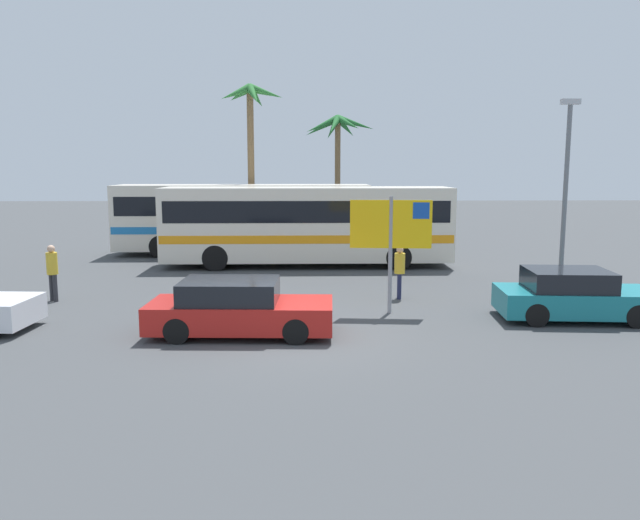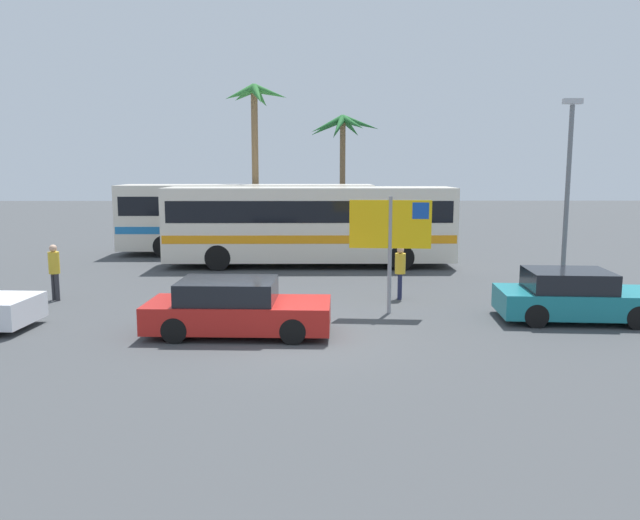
{
  "view_description": "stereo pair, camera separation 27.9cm",
  "coord_description": "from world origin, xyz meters",
  "px_view_note": "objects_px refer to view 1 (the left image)",
  "views": [
    {
      "loc": [
        0.34,
        -14.05,
        3.97
      ],
      "look_at": [
        0.81,
        3.75,
        1.3
      ],
      "focal_mm": 34.83,
      "sensor_mm": 36.0,
      "label": 1
    },
    {
      "loc": [
        0.62,
        -14.05,
        3.97
      ],
      "look_at": [
        0.81,
        3.75,
        1.3
      ],
      "focal_mm": 34.83,
      "sensor_mm": 36.0,
      "label": 2
    }
  ],
  "objects_px": {
    "pedestrian_by_bus": "(400,268)",
    "pedestrian_near_sign": "(52,268)",
    "car_teal": "(573,296)",
    "bus_front_coach": "(307,222)",
    "bus_rear_coach": "(243,215)",
    "ferry_sign": "(393,229)",
    "car_red": "(238,309)"
  },
  "relations": [
    {
      "from": "bus_front_coach",
      "to": "car_red",
      "type": "relative_size",
      "value": 2.59
    },
    {
      "from": "bus_rear_coach",
      "to": "ferry_sign",
      "type": "bearing_deg",
      "value": -66.49
    },
    {
      "from": "bus_front_coach",
      "to": "pedestrian_near_sign",
      "type": "height_order",
      "value": "bus_front_coach"
    },
    {
      "from": "car_red",
      "to": "ferry_sign",
      "type": "bearing_deg",
      "value": 30.56
    },
    {
      "from": "pedestrian_by_bus",
      "to": "pedestrian_near_sign",
      "type": "bearing_deg",
      "value": -169.7
    },
    {
      "from": "ferry_sign",
      "to": "car_teal",
      "type": "bearing_deg",
      "value": -5.44
    },
    {
      "from": "bus_front_coach",
      "to": "bus_rear_coach",
      "type": "bearing_deg",
      "value": 129.33
    },
    {
      "from": "pedestrian_by_bus",
      "to": "pedestrian_near_sign",
      "type": "height_order",
      "value": "pedestrian_near_sign"
    },
    {
      "from": "bus_front_coach",
      "to": "car_teal",
      "type": "height_order",
      "value": "bus_front_coach"
    },
    {
      "from": "ferry_sign",
      "to": "pedestrian_near_sign",
      "type": "relative_size",
      "value": 1.89
    },
    {
      "from": "bus_front_coach",
      "to": "pedestrian_by_bus",
      "type": "distance_m",
      "value": 7.08
    },
    {
      "from": "ferry_sign",
      "to": "bus_front_coach",
      "type": "bearing_deg",
      "value": 110.06
    },
    {
      "from": "car_red",
      "to": "pedestrian_near_sign",
      "type": "xyz_separation_m",
      "value": [
        -5.9,
        3.87,
        0.36
      ]
    },
    {
      "from": "pedestrian_by_bus",
      "to": "bus_rear_coach",
      "type": "bearing_deg",
      "value": 129.21
    },
    {
      "from": "bus_rear_coach",
      "to": "pedestrian_by_bus",
      "type": "height_order",
      "value": "bus_rear_coach"
    },
    {
      "from": "car_red",
      "to": "bus_front_coach",
      "type": "bearing_deg",
      "value": 83.25
    },
    {
      "from": "bus_rear_coach",
      "to": "ferry_sign",
      "type": "height_order",
      "value": "ferry_sign"
    },
    {
      "from": "pedestrian_by_bus",
      "to": "pedestrian_near_sign",
      "type": "relative_size",
      "value": 0.95
    },
    {
      "from": "bus_front_coach",
      "to": "car_teal",
      "type": "relative_size",
      "value": 2.79
    },
    {
      "from": "pedestrian_by_bus",
      "to": "pedestrian_near_sign",
      "type": "distance_m",
      "value": 10.37
    },
    {
      "from": "bus_rear_coach",
      "to": "car_red",
      "type": "distance_m",
      "value": 14.08
    },
    {
      "from": "ferry_sign",
      "to": "car_teal",
      "type": "distance_m",
      "value": 5.04
    },
    {
      "from": "car_red",
      "to": "bus_rear_coach",
      "type": "bearing_deg",
      "value": 97.37
    },
    {
      "from": "car_teal",
      "to": "pedestrian_by_bus",
      "type": "bearing_deg",
      "value": 151.52
    },
    {
      "from": "car_teal",
      "to": "pedestrian_by_bus",
      "type": "height_order",
      "value": "pedestrian_by_bus"
    },
    {
      "from": "bus_rear_coach",
      "to": "pedestrian_near_sign",
      "type": "xyz_separation_m",
      "value": [
        -4.71,
        -10.11,
        -0.79
      ]
    },
    {
      "from": "ferry_sign",
      "to": "pedestrian_near_sign",
      "type": "bearing_deg",
      "value": 174.76
    },
    {
      "from": "pedestrian_near_sign",
      "to": "car_teal",
      "type": "bearing_deg",
      "value": -65.14
    },
    {
      "from": "ferry_sign",
      "to": "pedestrian_by_bus",
      "type": "xyz_separation_m",
      "value": [
        0.51,
        1.87,
        -1.38
      ]
    },
    {
      "from": "bus_rear_coach",
      "to": "ferry_sign",
      "type": "distance_m",
      "value": 12.95
    },
    {
      "from": "bus_front_coach",
      "to": "bus_rear_coach",
      "type": "height_order",
      "value": "same"
    },
    {
      "from": "ferry_sign",
      "to": "car_teal",
      "type": "height_order",
      "value": "ferry_sign"
    }
  ]
}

